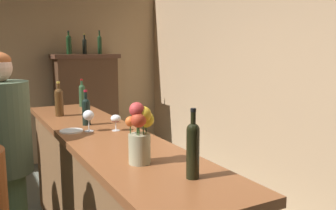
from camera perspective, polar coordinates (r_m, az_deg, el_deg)
wall_right at (r=3.57m, az=22.14°, el=4.69°), size 0.12×6.44×2.92m
bar_counter at (r=2.86m, az=-9.95°, el=-14.83°), size 0.60×2.96×1.07m
display_cabinet at (r=5.44m, az=-12.78°, el=-0.23°), size 0.94×0.42×1.61m
wine_bottle_chardonnay at (r=1.71m, az=3.98°, el=-6.77°), size 0.06×0.06×0.34m
wine_bottle_syrah at (r=2.97m, az=-12.90°, el=-0.77°), size 0.06×0.06×0.29m
wine_bottle_malbec at (r=3.43m, az=-16.96°, el=0.66°), size 0.08×0.08×0.32m
wine_bottle_pinot at (r=3.94m, az=-13.52°, el=1.68°), size 0.06×0.06×0.30m
wine_glass_front at (r=2.73m, az=-8.32°, el=-2.27°), size 0.08×0.08×0.12m
wine_glass_mid at (r=2.74m, az=-12.53°, el=-1.70°), size 0.08×0.08×0.16m
flower_arrangement at (r=1.92m, az=-4.48°, el=-3.92°), size 0.15×0.13×0.34m
cheese_plate at (r=2.78m, az=-15.12°, el=-4.00°), size 0.17×0.17×0.01m
display_bottle_left at (r=5.31m, az=-15.50°, el=9.38°), size 0.07×0.07×0.33m
display_bottle_midleft at (r=5.37m, az=-13.14°, el=9.22°), size 0.06×0.06×0.29m
display_bottle_center at (r=5.44m, az=-10.82°, el=9.53°), size 0.06×0.06×0.34m
patron_in_grey at (r=2.72m, az=-24.82°, el=-8.44°), size 0.40×0.40×1.67m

